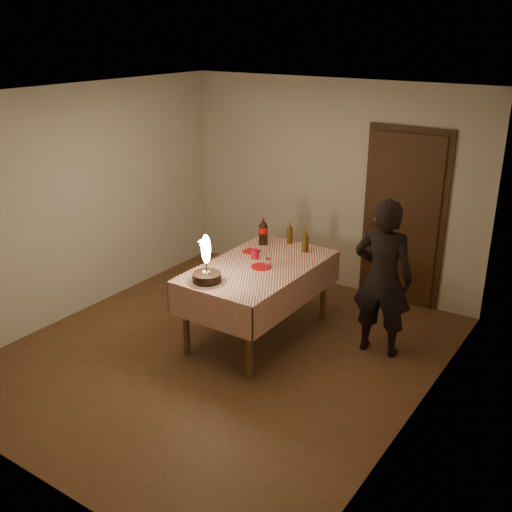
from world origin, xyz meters
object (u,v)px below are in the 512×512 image
(cola_bottle, at_px, (263,231))
(clear_cup, at_px, (268,263))
(dining_table, at_px, (259,275))
(photographer, at_px, (383,278))
(amber_bottle_left, at_px, (290,233))
(red_plate, at_px, (261,267))
(amber_bottle_right, at_px, (305,242))
(red_cup, at_px, (255,254))
(birthday_cake, at_px, (207,271))

(cola_bottle, bearing_deg, clear_cup, -52.29)
(dining_table, xyz_separation_m, photographer, (1.20, 0.43, 0.10))
(photographer, bearing_deg, amber_bottle_left, 165.74)
(red_plate, height_order, clear_cup, clear_cup)
(cola_bottle, height_order, photographer, photographer)
(clear_cup, distance_m, amber_bottle_right, 0.61)
(amber_bottle_left, distance_m, photographer, 1.33)
(red_cup, bearing_deg, red_plate, -41.13)
(cola_bottle, bearing_deg, dining_table, -60.74)
(clear_cup, relative_size, amber_bottle_right, 0.35)
(clear_cup, distance_m, cola_bottle, 0.70)
(dining_table, distance_m, amber_bottle_left, 0.80)
(amber_bottle_left, bearing_deg, red_plate, -80.46)
(clear_cup, xyz_separation_m, amber_bottle_right, (0.10, 0.60, 0.07))
(red_cup, relative_size, clear_cup, 1.11)
(cola_bottle, xyz_separation_m, photographer, (1.51, -0.13, -0.16))
(cola_bottle, bearing_deg, photographer, -4.85)
(photographer, bearing_deg, red_cup, -167.70)
(dining_table, bearing_deg, clear_cup, 8.98)
(birthday_cake, relative_size, clear_cup, 5.40)
(red_plate, xyz_separation_m, cola_bottle, (-0.37, 0.59, 0.15))
(amber_bottle_right, bearing_deg, birthday_cake, -106.83)
(red_cup, height_order, cola_bottle, cola_bottle)
(birthday_cake, height_order, red_plate, birthday_cake)
(birthday_cake, bearing_deg, dining_table, 74.60)
(clear_cup, height_order, amber_bottle_left, amber_bottle_left)
(clear_cup, bearing_deg, red_plate, -140.29)
(birthday_cake, bearing_deg, amber_bottle_left, 86.08)
(red_plate, xyz_separation_m, red_cup, (-0.19, 0.17, 0.05))
(red_plate, relative_size, clear_cup, 2.44)
(red_cup, xyz_separation_m, cola_bottle, (-0.17, 0.42, 0.10))
(dining_table, bearing_deg, amber_bottle_left, 96.10)
(photographer, bearing_deg, clear_cup, -159.14)
(dining_table, xyz_separation_m, cola_bottle, (-0.31, 0.56, 0.26))
(red_cup, xyz_separation_m, amber_bottle_right, (0.35, 0.48, 0.07))
(clear_cup, bearing_deg, red_cup, 153.63)
(red_cup, relative_size, cola_bottle, 0.31)
(clear_cup, distance_m, photographer, 1.17)
(red_cup, bearing_deg, amber_bottle_left, 84.27)
(red_plate, xyz_separation_m, clear_cup, (0.06, 0.05, 0.04))
(red_plate, relative_size, photographer, 0.13)
(birthday_cake, height_order, clear_cup, birthday_cake)
(birthday_cake, distance_m, photographer, 1.75)
(amber_bottle_left, bearing_deg, red_cup, -95.73)
(dining_table, distance_m, red_cup, 0.26)
(amber_bottle_left, bearing_deg, clear_cup, -75.80)
(birthday_cake, xyz_separation_m, clear_cup, (0.28, 0.66, -0.07))
(red_cup, bearing_deg, birthday_cake, -92.48)
(birthday_cake, bearing_deg, amber_bottle_right, 73.17)
(amber_bottle_left, relative_size, amber_bottle_right, 1.00)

